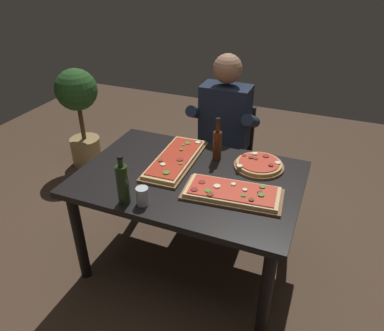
{
  "coord_description": "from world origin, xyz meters",
  "views": [
    {
      "loc": [
        0.76,
        -1.82,
        1.99
      ],
      "look_at": [
        0.0,
        0.05,
        0.79
      ],
      "focal_mm": 34.38,
      "sensor_mm": 36.0,
      "label": 1
    }
  ],
  "objects_px": {
    "pizza_rectangular_front": "(232,193)",
    "pizza_rectangular_left": "(175,159)",
    "pizza_round_far": "(259,165)",
    "oil_bottle_amber": "(123,184)",
    "wine_bottle_dark": "(217,144)",
    "tumbler_near_camera": "(143,197)",
    "potted_plant_corner": "(79,109)",
    "diner_chair": "(226,151)",
    "dining_table": "(189,188)",
    "seated_diner": "(223,130)"
  },
  "relations": [
    {
      "from": "pizza_rectangular_front",
      "to": "pizza_rectangular_left",
      "type": "height_order",
      "value": "same"
    },
    {
      "from": "pizza_round_far",
      "to": "oil_bottle_amber",
      "type": "relative_size",
      "value": 1.1
    },
    {
      "from": "wine_bottle_dark",
      "to": "tumbler_near_camera",
      "type": "distance_m",
      "value": 0.69
    },
    {
      "from": "tumbler_near_camera",
      "to": "potted_plant_corner",
      "type": "bearing_deg",
      "value": 138.06
    },
    {
      "from": "pizza_rectangular_left",
      "to": "pizza_round_far",
      "type": "distance_m",
      "value": 0.56
    },
    {
      "from": "pizza_rectangular_front",
      "to": "diner_chair",
      "type": "bearing_deg",
      "value": 109.04
    },
    {
      "from": "dining_table",
      "to": "tumbler_near_camera",
      "type": "xyz_separation_m",
      "value": [
        -0.13,
        -0.37,
        0.14
      ]
    },
    {
      "from": "pizza_rectangular_front",
      "to": "oil_bottle_amber",
      "type": "xyz_separation_m",
      "value": [
        -0.55,
        -0.29,
        0.11
      ]
    },
    {
      "from": "wine_bottle_dark",
      "to": "seated_diner",
      "type": "relative_size",
      "value": 0.23
    },
    {
      "from": "tumbler_near_camera",
      "to": "diner_chair",
      "type": "relative_size",
      "value": 0.12
    },
    {
      "from": "pizza_round_far",
      "to": "wine_bottle_dark",
      "type": "bearing_deg",
      "value": 179.9
    },
    {
      "from": "oil_bottle_amber",
      "to": "diner_chair",
      "type": "distance_m",
      "value": 1.33
    },
    {
      "from": "seated_diner",
      "to": "potted_plant_corner",
      "type": "bearing_deg",
      "value": 173.46
    },
    {
      "from": "pizza_rectangular_front",
      "to": "pizza_round_far",
      "type": "distance_m",
      "value": 0.38
    },
    {
      "from": "diner_chair",
      "to": "pizza_round_far",
      "type": "bearing_deg",
      "value": -55.56
    },
    {
      "from": "wine_bottle_dark",
      "to": "tumbler_near_camera",
      "type": "bearing_deg",
      "value": -108.76
    },
    {
      "from": "pizza_rectangular_left",
      "to": "diner_chair",
      "type": "relative_size",
      "value": 0.74
    },
    {
      "from": "dining_table",
      "to": "pizza_round_far",
      "type": "relative_size",
      "value": 4.24
    },
    {
      "from": "oil_bottle_amber",
      "to": "diner_chair",
      "type": "xyz_separation_m",
      "value": [
        0.22,
        1.25,
        -0.38
      ]
    },
    {
      "from": "dining_table",
      "to": "potted_plant_corner",
      "type": "relative_size",
      "value": 1.38
    },
    {
      "from": "pizza_rectangular_front",
      "to": "seated_diner",
      "type": "height_order",
      "value": "seated_diner"
    },
    {
      "from": "potted_plant_corner",
      "to": "dining_table",
      "type": "bearing_deg",
      "value": -30.38
    },
    {
      "from": "pizza_rectangular_front",
      "to": "diner_chair",
      "type": "height_order",
      "value": "diner_chair"
    },
    {
      "from": "pizza_rectangular_front",
      "to": "pizza_rectangular_left",
      "type": "xyz_separation_m",
      "value": [
        -0.47,
        0.23,
        -0.0
      ]
    },
    {
      "from": "pizza_round_far",
      "to": "oil_bottle_amber",
      "type": "distance_m",
      "value": 0.92
    },
    {
      "from": "tumbler_near_camera",
      "to": "pizza_round_far",
      "type": "bearing_deg",
      "value": 51.51
    },
    {
      "from": "pizza_rectangular_left",
      "to": "wine_bottle_dark",
      "type": "relative_size",
      "value": 2.14
    },
    {
      "from": "dining_table",
      "to": "oil_bottle_amber",
      "type": "relative_size",
      "value": 4.66
    },
    {
      "from": "pizza_rectangular_front",
      "to": "pizza_round_far",
      "type": "relative_size",
      "value": 1.83
    },
    {
      "from": "dining_table",
      "to": "pizza_rectangular_left",
      "type": "distance_m",
      "value": 0.23
    },
    {
      "from": "pizza_round_far",
      "to": "tumbler_near_camera",
      "type": "bearing_deg",
      "value": -128.49
    },
    {
      "from": "wine_bottle_dark",
      "to": "pizza_rectangular_front",
      "type": "bearing_deg",
      "value": -59.12
    },
    {
      "from": "wine_bottle_dark",
      "to": "oil_bottle_amber",
      "type": "distance_m",
      "value": 0.74
    },
    {
      "from": "wine_bottle_dark",
      "to": "oil_bottle_amber",
      "type": "height_order",
      "value": "wine_bottle_dark"
    },
    {
      "from": "diner_chair",
      "to": "potted_plant_corner",
      "type": "relative_size",
      "value": 0.85
    },
    {
      "from": "pizza_rectangular_left",
      "to": "tumbler_near_camera",
      "type": "relative_size",
      "value": 6.02
    },
    {
      "from": "dining_table",
      "to": "oil_bottle_amber",
      "type": "height_order",
      "value": "oil_bottle_amber"
    },
    {
      "from": "potted_plant_corner",
      "to": "wine_bottle_dark",
      "type": "bearing_deg",
      "value": -21.15
    },
    {
      "from": "pizza_rectangular_front",
      "to": "pizza_rectangular_left",
      "type": "relative_size",
      "value": 0.93
    },
    {
      "from": "wine_bottle_dark",
      "to": "seated_diner",
      "type": "distance_m",
      "value": 0.49
    },
    {
      "from": "wine_bottle_dark",
      "to": "tumbler_near_camera",
      "type": "relative_size",
      "value": 2.81
    },
    {
      "from": "dining_table",
      "to": "diner_chair",
      "type": "bearing_deg",
      "value": 90.9
    },
    {
      "from": "pizza_round_far",
      "to": "diner_chair",
      "type": "height_order",
      "value": "diner_chair"
    },
    {
      "from": "potted_plant_corner",
      "to": "seated_diner",
      "type": "bearing_deg",
      "value": -6.54
    },
    {
      "from": "tumbler_near_camera",
      "to": "diner_chair",
      "type": "bearing_deg",
      "value": 84.66
    },
    {
      "from": "oil_bottle_amber",
      "to": "seated_diner",
      "type": "xyz_separation_m",
      "value": [
        0.22,
        1.13,
        -0.12
      ]
    },
    {
      "from": "pizza_round_far",
      "to": "potted_plant_corner",
      "type": "xyz_separation_m",
      "value": [
        -1.94,
        0.64,
        -0.14
      ]
    },
    {
      "from": "oil_bottle_amber",
      "to": "pizza_rectangular_left",
      "type": "bearing_deg",
      "value": 81.65
    },
    {
      "from": "pizza_rectangular_left",
      "to": "pizza_round_far",
      "type": "relative_size",
      "value": 1.96
    },
    {
      "from": "wine_bottle_dark",
      "to": "diner_chair",
      "type": "relative_size",
      "value": 0.35
    }
  ]
}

